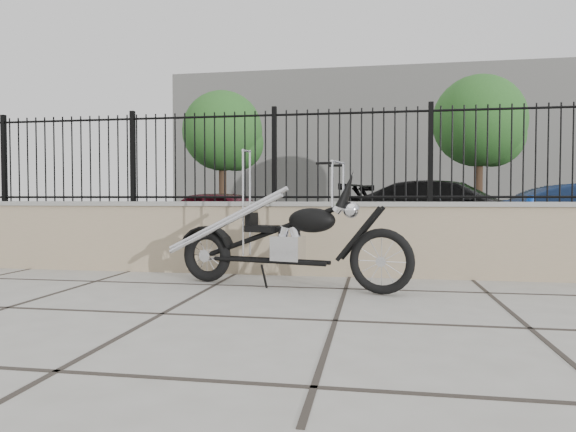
% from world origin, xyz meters
% --- Properties ---
extents(ground_plane, '(90.00, 90.00, 0.00)m').
position_xyz_m(ground_plane, '(0.00, 0.00, 0.00)').
color(ground_plane, '#99968E').
rests_on(ground_plane, ground).
extents(parking_lot, '(30.00, 30.00, 0.00)m').
position_xyz_m(parking_lot, '(0.00, 12.50, 0.00)').
color(parking_lot, black).
rests_on(parking_lot, ground).
extents(retaining_wall, '(14.00, 0.36, 0.96)m').
position_xyz_m(retaining_wall, '(0.00, 2.50, 0.48)').
color(retaining_wall, gray).
rests_on(retaining_wall, ground_plane).
extents(iron_fence, '(14.00, 0.08, 1.20)m').
position_xyz_m(iron_fence, '(0.00, 2.50, 1.56)').
color(iron_fence, black).
rests_on(iron_fence, retaining_wall).
extents(background_building, '(22.00, 6.00, 8.00)m').
position_xyz_m(background_building, '(0.00, 26.50, 4.00)').
color(background_building, beige).
rests_on(background_building, ground_plane).
extents(chopper_motorcycle, '(2.68, 1.09, 1.59)m').
position_xyz_m(chopper_motorcycle, '(-0.69, 1.48, 0.80)').
color(chopper_motorcycle, black).
rests_on(chopper_motorcycle, ground_plane).
extents(car_red, '(3.78, 2.33, 1.20)m').
position_xyz_m(car_red, '(-3.07, 7.38, 0.60)').
color(car_red, '#3D0812').
rests_on(car_red, parking_lot).
extents(car_black, '(5.24, 3.47, 1.41)m').
position_xyz_m(car_black, '(2.01, 7.88, 0.71)').
color(car_black, black).
rests_on(car_black, parking_lot).
extents(bollard_a, '(0.11, 0.11, 0.86)m').
position_xyz_m(bollard_a, '(-2.50, 5.00, 0.43)').
color(bollard_a, blue).
rests_on(bollard_a, ground_plane).
extents(bollard_b, '(0.13, 0.13, 1.05)m').
position_xyz_m(bollard_b, '(2.80, 4.66, 0.52)').
color(bollard_b, '#0D1CC7').
rests_on(bollard_b, ground_plane).
extents(tree_left, '(3.40, 3.40, 5.74)m').
position_xyz_m(tree_left, '(-6.11, 16.99, 4.02)').
color(tree_left, '#382619').
rests_on(tree_left, ground_plane).
extents(tree_right, '(3.43, 3.43, 5.79)m').
position_xyz_m(tree_right, '(4.16, 16.10, 4.06)').
color(tree_right, '#382619').
rests_on(tree_right, ground_plane).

